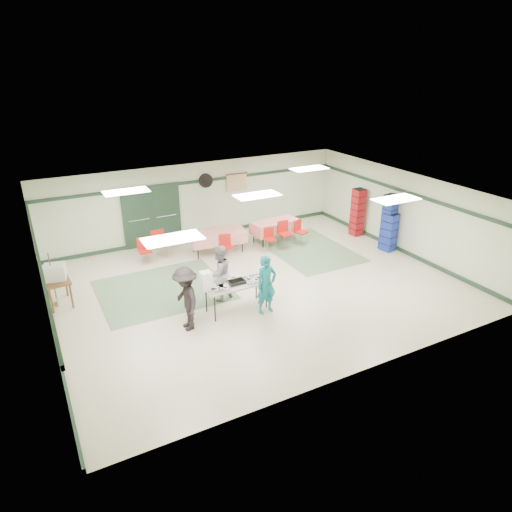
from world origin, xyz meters
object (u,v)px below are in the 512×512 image
volunteer_dark (186,299)px  volunteer_grey (219,273)px  chair_c (300,229)px  broom (53,278)px  chair_d (226,244)px  dining_table_a (275,226)px  chair_loose_a (159,241)px  volunteer_teal (266,285)px  crate_stack_blue_b (388,223)px  crate_stack_blue_a (389,232)px  printer_table (57,282)px  office_printer (55,272)px  serving_table (236,285)px  chair_loose_b (144,248)px  chair_b (269,236)px  chair_a (284,231)px  dining_table_b (218,236)px  crate_stack_red (358,212)px

volunteer_dark → volunteer_grey: bearing=128.6°
chair_c → broom: (-8.08, -0.64, 0.25)m
chair_d → chair_c: bearing=12.4°
dining_table_a → chair_loose_a: size_ratio=1.91×
volunteer_teal → crate_stack_blue_b: 5.92m
chair_loose_a → crate_stack_blue_a: (7.04, -3.04, 0.09)m
crate_stack_blue_a → printer_table: size_ratio=1.35×
dining_table_a → chair_c: 0.89m
crate_stack_blue_b → office_printer: bearing=173.6°
serving_table → volunteer_dark: (-1.44, -0.25, 0.09)m
chair_c → chair_loose_a: chair_loose_a is taller
chair_loose_a → crate_stack_blue_b: bearing=-22.1°
crate_stack_blue_a → crate_stack_blue_b: (0.00, 0.10, 0.31)m
volunteer_dark → chair_d: (2.57, 3.42, -0.31)m
chair_loose_b → office_printer: bearing=-148.4°
volunteer_dark → printer_table: 3.75m
chair_d → chair_loose_b: 2.59m
chair_d → broom: broom is taller
printer_table → chair_b: bearing=3.2°
serving_table → chair_a: 4.62m
volunteer_grey → chair_d: size_ratio=1.90×
chair_loose_a → crate_stack_blue_b: (7.04, -2.94, 0.40)m
chair_loose_a → volunteer_teal: bearing=-72.9°
volunteer_grey → chair_loose_a: 3.57m
volunteer_grey → printer_table: volunteer_grey is taller
dining_table_b → chair_c: 2.93m
chair_loose_b → broom: bearing=-150.5°
volunteer_teal → chair_a: size_ratio=1.71×
chair_b → office_printer: (-6.78, -0.72, 0.47)m
serving_table → office_printer: 4.72m
serving_table → dining_table_a: 4.99m
chair_b → crate_stack_blue_a: size_ratio=0.59×
broom → chair_a: bearing=5.5°
volunteer_teal → dining_table_a: bearing=54.4°
chair_loose_a → crate_stack_blue_a: crate_stack_blue_a is taller
dining_table_b → office_printer: bearing=-159.2°
crate_stack_red → volunteer_teal: bearing=-149.4°
crate_stack_blue_a → volunteer_grey: bearing=-175.7°
volunteer_dark → crate_stack_blue_b: size_ratio=0.83×
crate_stack_blue_a → crate_stack_red: size_ratio=0.75×
dining_table_b → chair_d: size_ratio=2.35×
volunteer_grey → chair_c: bearing=-165.7°
chair_loose_a → chair_loose_b: bearing=-158.3°
chair_b → chair_loose_b: size_ratio=0.91×
volunteer_grey → chair_a: volunteer_grey is taller
chair_loose_a → crate_stack_blue_b: 7.64m
volunteer_grey → crate_stack_blue_a: volunteer_grey is taller
chair_loose_b → printer_table: (-2.72, -1.57, 0.13)m
volunteer_teal → crate_stack_blue_b: crate_stack_blue_b is taller
chair_a → office_printer: (-7.38, -0.74, 0.39)m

